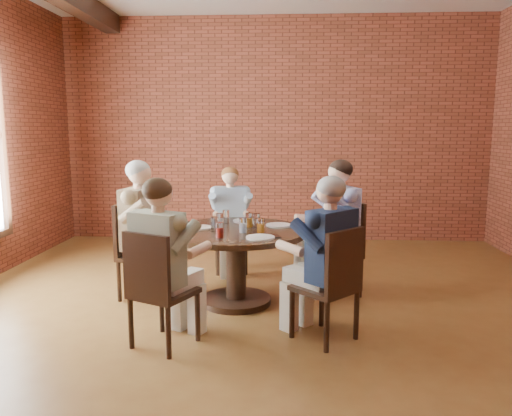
# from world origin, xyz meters

# --- Properties ---
(floor) EXTENTS (7.00, 7.00, 0.00)m
(floor) POSITION_xyz_m (0.00, 0.00, 0.00)
(floor) COLOR brown
(floor) RESTS_ON ground
(wall_back) EXTENTS (7.00, 0.00, 7.00)m
(wall_back) POSITION_xyz_m (0.00, 3.50, 1.70)
(wall_back) COLOR brown
(wall_back) RESTS_ON ground
(wall_front) EXTENTS (7.00, 0.00, 7.00)m
(wall_front) POSITION_xyz_m (0.00, -3.50, 1.70)
(wall_front) COLOR brown
(wall_front) RESTS_ON ground
(dining_table) EXTENTS (1.37, 1.37, 0.75)m
(dining_table) POSITION_xyz_m (-0.33, 0.51, 0.53)
(dining_table) COLOR black
(dining_table) RESTS_ON floor
(chair_a) EXTENTS (0.59, 0.59, 0.98)m
(chair_a) POSITION_xyz_m (0.76, 0.91, 0.53)
(chair_a) COLOR black
(chair_a) RESTS_ON floor
(diner_a) EXTENTS (0.86, 0.78, 1.40)m
(diner_a) POSITION_xyz_m (0.67, 0.88, 0.70)
(diner_a) COLOR #4253AD
(diner_a) RESTS_ON floor
(chair_b) EXTENTS (0.45, 0.45, 0.90)m
(chair_b) POSITION_xyz_m (-0.51, 1.71, 0.49)
(chair_b) COLOR black
(chair_b) RESTS_ON floor
(diner_b) EXTENTS (0.57, 0.67, 1.27)m
(diner_b) POSITION_xyz_m (-0.50, 1.64, 0.63)
(diner_b) COLOR #889CAE
(diner_b) RESTS_ON floor
(chair_c) EXTENTS (0.53, 0.53, 0.98)m
(chair_c) POSITION_xyz_m (-1.37, 0.68, 0.53)
(chair_c) COLOR black
(chair_c) RESTS_ON floor
(diner_c) EXTENTS (0.78, 0.67, 1.40)m
(diner_c) POSITION_xyz_m (-1.27, 0.66, 0.70)
(diner_c) COLOR brown
(diner_c) RESTS_ON floor
(chair_d) EXTENTS (0.58, 0.58, 0.94)m
(chair_d) POSITION_xyz_m (-0.84, -0.56, 0.51)
(chair_d) COLOR black
(chair_d) RESTS_ON floor
(diner_d) EXTENTS (0.77, 0.83, 1.35)m
(diner_d) POSITION_xyz_m (-0.81, -0.48, 0.67)
(diner_d) COLOR gray
(diner_d) RESTS_ON floor
(chair_e) EXTENTS (0.61, 0.61, 0.95)m
(chair_e) POSITION_xyz_m (0.54, -0.35, 0.51)
(chair_e) COLOR black
(chair_e) RESTS_ON floor
(diner_e) EXTENTS (0.85, 0.85, 1.35)m
(diner_e) POSITION_xyz_m (0.48, -0.29, 0.67)
(diner_e) COLOR #172441
(diner_e) RESTS_ON floor
(plate_a) EXTENTS (0.26, 0.26, 0.01)m
(plate_a) POSITION_xyz_m (0.09, 0.71, 0.76)
(plate_a) COLOR white
(plate_a) RESTS_ON dining_table
(plate_b) EXTENTS (0.26, 0.26, 0.01)m
(plate_b) POSITION_xyz_m (-0.27, 0.93, 0.76)
(plate_b) COLOR white
(plate_b) RESTS_ON dining_table
(plate_c) EXTENTS (0.26, 0.26, 0.01)m
(plate_c) POSITION_xyz_m (-0.69, 0.54, 0.76)
(plate_c) COLOR white
(plate_c) RESTS_ON dining_table
(plate_d) EXTENTS (0.26, 0.26, 0.01)m
(plate_d) POSITION_xyz_m (-0.07, 0.12, 0.76)
(plate_d) COLOR white
(plate_d) RESTS_ON dining_table
(glass_a) EXTENTS (0.07, 0.07, 0.14)m
(glass_a) POSITION_xyz_m (-0.13, 0.61, 0.82)
(glass_a) COLOR white
(glass_a) RESTS_ON dining_table
(glass_b) EXTENTS (0.07, 0.07, 0.14)m
(glass_b) POSITION_xyz_m (-0.21, 0.64, 0.82)
(glass_b) COLOR white
(glass_b) RESTS_ON dining_table
(glass_c) EXTENTS (0.07, 0.07, 0.14)m
(glass_c) POSITION_xyz_m (-0.46, 0.82, 0.82)
(glass_c) COLOR white
(glass_c) RESTS_ON dining_table
(glass_d) EXTENTS (0.07, 0.07, 0.14)m
(glass_d) POSITION_xyz_m (-0.50, 0.60, 0.82)
(glass_d) COLOR white
(glass_d) RESTS_ON dining_table
(glass_e) EXTENTS (0.07, 0.07, 0.14)m
(glass_e) POSITION_xyz_m (-0.52, 0.40, 0.82)
(glass_e) COLOR white
(glass_e) RESTS_ON dining_table
(glass_f) EXTENTS (0.07, 0.07, 0.14)m
(glass_f) POSITION_xyz_m (-0.44, 0.13, 0.82)
(glass_f) COLOR white
(glass_f) RESTS_ON dining_table
(glass_g) EXTENTS (0.07, 0.07, 0.14)m
(glass_g) POSITION_xyz_m (-0.24, 0.36, 0.82)
(glass_g) COLOR white
(glass_g) RESTS_ON dining_table
(glass_h) EXTENTS (0.07, 0.07, 0.14)m
(glass_h) POSITION_xyz_m (-0.08, 0.35, 0.82)
(glass_h) COLOR white
(glass_h) RESTS_ON dining_table
(smartphone) EXTENTS (0.11, 0.16, 0.01)m
(smartphone) POSITION_xyz_m (0.07, 0.21, 0.75)
(smartphone) COLOR black
(smartphone) RESTS_ON dining_table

